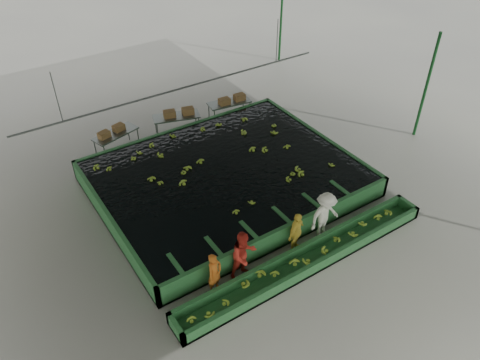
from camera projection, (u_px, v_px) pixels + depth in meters
ground at (247, 207)px, 18.24m from camera, size 80.00×80.00×0.00m
shed_roof at (248, 90)px, 15.19m from camera, size 20.00×22.00×0.04m
shed_posts at (248, 154)px, 16.72m from camera, size 20.00×22.00×5.00m
flotation_tank at (226, 178)px, 18.96m from camera, size 10.00×8.00×0.90m
tank_water at (226, 170)px, 18.71m from camera, size 9.70×7.70×0.00m
sorting_trough at (307, 260)px, 15.70m from camera, size 10.00×1.00×0.50m
cableway_rail at (181, 88)px, 19.72m from camera, size 0.08×0.08×14.00m
rail_hanger_left at (57, 98)px, 16.93m from camera, size 0.04×0.04×2.00m
rail_hanger_right at (277, 41)px, 21.30m from camera, size 0.04×0.04×2.00m
worker_a at (215, 273)px, 14.54m from camera, size 0.66×0.54×1.54m
worker_b at (244, 255)px, 14.92m from camera, size 0.91×0.71×1.88m
worker_c at (296, 232)px, 15.94m from camera, size 1.02×0.73×1.61m
worker_d at (325, 215)px, 16.42m from camera, size 1.24×0.73×1.89m
packing_table_left at (117, 142)px, 21.08m from camera, size 2.20×1.36×0.93m
packing_table_mid at (177, 125)px, 22.22m from camera, size 2.33×1.48×0.99m
packing_table_right at (229, 111)px, 23.35m from camera, size 2.22×1.14×0.96m
box_stack_left at (112, 134)px, 20.75m from camera, size 1.34×0.71×0.28m
box_stack_mid at (179, 115)px, 21.95m from camera, size 1.48×0.75×0.31m
box_stack_right at (232, 102)px, 23.05m from camera, size 1.41×0.44×0.30m
floating_bananas at (216, 161)px, 19.24m from camera, size 8.33×5.68×0.11m
trough_bananas at (308, 256)px, 15.61m from camera, size 9.25×0.62×0.12m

